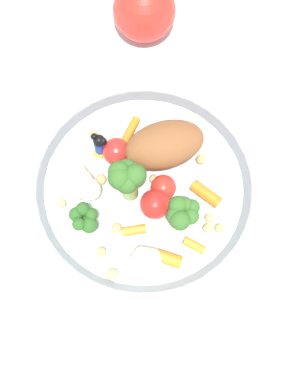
# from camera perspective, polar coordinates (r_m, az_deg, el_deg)

# --- Properties ---
(ground_plane) EXTENTS (2.40, 2.40, 0.00)m
(ground_plane) POSITION_cam_1_polar(r_m,az_deg,el_deg) (0.62, 0.34, 0.51)
(ground_plane) COLOR white
(food_container) EXTENTS (0.23, 0.23, 0.06)m
(food_container) POSITION_cam_1_polar(r_m,az_deg,el_deg) (0.58, -0.22, 0.39)
(food_container) COLOR white
(food_container) RESTS_ON ground_plane
(loose_apple) EXTENTS (0.07, 0.07, 0.08)m
(loose_apple) POSITION_cam_1_polar(r_m,az_deg,el_deg) (0.68, 0.02, 17.48)
(loose_apple) COLOR red
(loose_apple) RESTS_ON ground_plane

